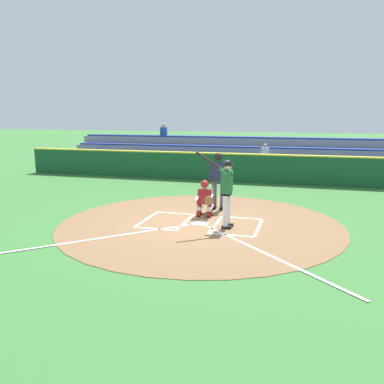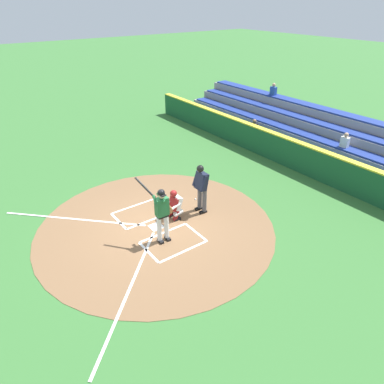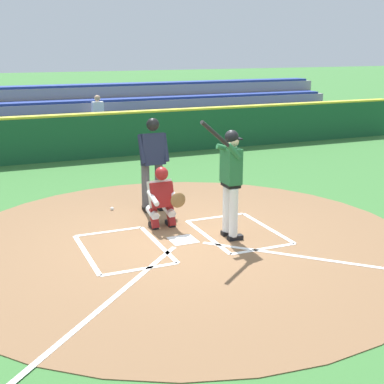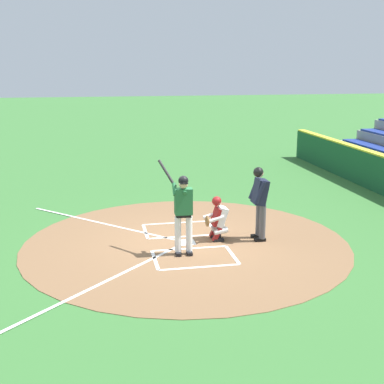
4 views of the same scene
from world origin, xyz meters
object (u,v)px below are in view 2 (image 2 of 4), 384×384
Objects in this scene: baseball at (196,199)px; plate_umpire at (201,185)px; catcher at (174,204)px; batter at (162,212)px.

plate_umpire is at bearing 157.06° from baseball.
plate_umpire is 1.33m from baseball.
baseball is (0.59, -1.35, -0.55)m from catcher.
plate_umpire is 25.20× the size of baseball.
plate_umpire is (0.67, -2.05, -0.02)m from batter.
plate_umpire reaches higher than catcher.
catcher is at bearing -50.11° from batter.
batter is 1.42m from catcher.
plate_umpire is at bearing -99.91° from catcher.
batter is 2.97m from baseball.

